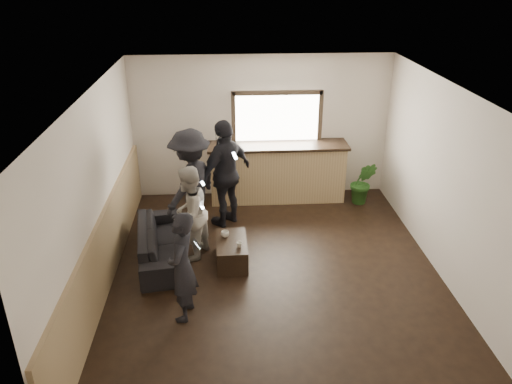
{
  "coord_description": "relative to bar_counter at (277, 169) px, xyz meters",
  "views": [
    {
      "loc": [
        -0.69,
        -6.35,
        4.34
      ],
      "look_at": [
        -0.27,
        0.4,
        1.21
      ],
      "focal_mm": 35.0,
      "sensor_mm": 36.0,
      "label": 1
    }
  ],
  "objects": [
    {
      "name": "person_c",
      "position": [
        -1.6,
        -1.35,
        0.31
      ],
      "size": [
        1.23,
        1.41,
        1.9
      ],
      "rotation": [
        0.0,
        0.0,
        -2.11
      ],
      "color": "black",
      "rests_on": "ground"
    },
    {
      "name": "room_shell",
      "position": [
        -1.04,
        -2.7,
        0.83
      ],
      "size": [
        5.01,
        6.01,
        2.8
      ],
      "color": "silver",
      "rests_on": "ground"
    },
    {
      "name": "person_a",
      "position": [
        -1.6,
        -3.58,
        0.13
      ],
      "size": [
        0.5,
        0.61,
        1.54
      ],
      "rotation": [
        0.0,
        0.0,
        -1.74
      ],
      "color": "black",
      "rests_on": "ground"
    },
    {
      "name": "coffee_table",
      "position": [
        -0.95,
        -2.3,
        -0.45
      ],
      "size": [
        0.49,
        0.86,
        0.38
      ],
      "primitive_type": "cube",
      "rotation": [
        0.0,
        0.0,
        0.02
      ],
      "color": "black",
      "rests_on": "ground"
    },
    {
      "name": "person_b",
      "position": [
        -1.6,
        -2.09,
        0.13
      ],
      "size": [
        0.85,
        0.93,
        1.54
      ],
      "rotation": [
        0.0,
        0.0,
        -2.01
      ],
      "color": "#B5AEA4",
      "rests_on": "ground"
    },
    {
      "name": "sofa",
      "position": [
        -2.05,
        -2.09,
        -0.37
      ],
      "size": [
        1.01,
        1.98,
        0.55
      ],
      "primitive_type": "imported",
      "rotation": [
        0.0,
        0.0,
        1.72
      ],
      "color": "black",
      "rests_on": "ground"
    },
    {
      "name": "cup_a",
      "position": [
        -1.05,
        -2.16,
        -0.21
      ],
      "size": [
        0.14,
        0.14,
        0.1
      ],
      "primitive_type": "imported",
      "rotation": [
        0.0,
        0.0,
        6.13
      ],
      "color": "silver",
      "rests_on": "coffee_table"
    },
    {
      "name": "person_d",
      "position": [
        -1.01,
        -0.98,
        0.33
      ],
      "size": [
        1.14,
        1.14,
        1.94
      ],
      "rotation": [
        0.0,
        0.0,
        -2.35
      ],
      "color": "black",
      "rests_on": "ground"
    },
    {
      "name": "potted_plant",
      "position": [
        1.64,
        -0.33,
        -0.2
      ],
      "size": [
        0.56,
        0.49,
        0.88
      ],
      "primitive_type": "imported",
      "rotation": [
        0.0,
        0.0,
        -0.25
      ],
      "color": "#2D6623",
      "rests_on": "ground"
    },
    {
      "name": "ground",
      "position": [
        -0.3,
        -2.7,
        -0.64
      ],
      "size": [
        5.0,
        6.0,
        0.01
      ],
      "primitive_type": "cube",
      "color": "black"
    },
    {
      "name": "cup_b",
      "position": [
        -0.83,
        -2.49,
        -0.22
      ],
      "size": [
        0.12,
        0.12,
        0.08
      ],
      "primitive_type": "imported",
      "rotation": [
        0.0,
        0.0,
        5.21
      ],
      "color": "silver",
      "rests_on": "coffee_table"
    },
    {
      "name": "bar_counter",
      "position": [
        0.0,
        0.0,
        0.0
      ],
      "size": [
        2.7,
        0.68,
        2.13
      ],
      "color": "tan",
      "rests_on": "ground"
    }
  ]
}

